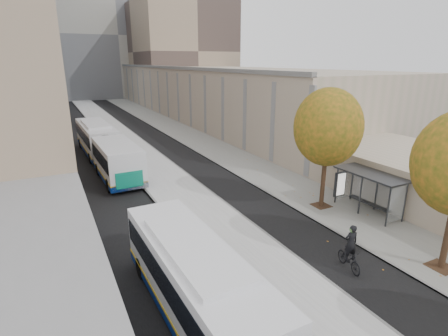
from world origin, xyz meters
TOP-DOWN VIEW (x-y plane):
  - bus_platform at (-3.88, 35.00)m, footprint 4.25×150.00m
  - sidewalk at (4.12, 35.00)m, footprint 4.75×150.00m
  - building_tan at (15.50, 64.00)m, footprint 18.00×92.00m
  - building_far_block at (6.00, 96.00)m, footprint 30.00×18.00m
  - bus_shelter at (5.69, 10.96)m, footprint 1.90×4.40m
  - tree_c at (3.60, 13.00)m, footprint 4.20×4.20m
  - bus_far at (-7.31, 29.83)m, footprint 3.17×18.28m
  - cyclist at (-0.23, 6.92)m, footprint 0.84×1.79m
  - distant_car at (-6.94, 50.00)m, footprint 1.77×3.97m

SIDE VIEW (x-z plane):
  - sidewalk at x=4.12m, z-range 0.00..0.08m
  - bus_platform at x=-3.88m, z-range 0.00..0.15m
  - distant_car at x=-6.94m, z-range 0.00..1.33m
  - cyclist at x=-0.23m, z-range -0.28..1.93m
  - bus_far at x=-7.31m, z-range 0.14..3.18m
  - bus_shelter at x=5.69m, z-range 0.92..3.45m
  - building_tan at x=15.50m, z-range 0.00..8.00m
  - tree_c at x=3.60m, z-range 1.61..8.89m
  - building_far_block at x=6.00m, z-range 0.00..30.00m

